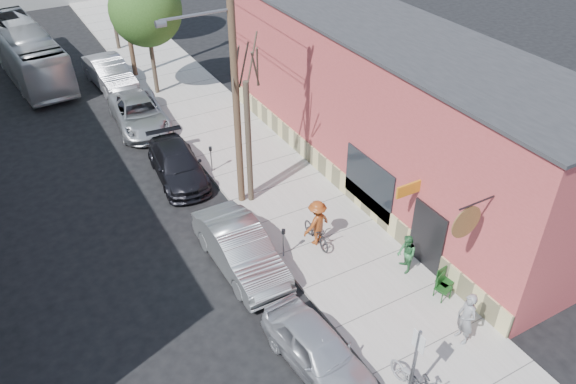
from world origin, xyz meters
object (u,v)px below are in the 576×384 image
parking_meter_far (211,155)px  bus (26,52)px  cyclist (317,223)px  car_4 (110,73)px  patio_chair_b (443,288)px  patron_green (406,254)px  car_1 (241,249)px  car_3 (140,114)px  tree_bare (249,144)px  patio_chair_a (444,282)px  parked_bike_b (414,383)px  patron_grey (466,318)px  car_0 (318,349)px  parking_meter_near (284,238)px  car_2 (178,165)px  utility_pole_near (234,84)px  tree_leafy_mid (146,10)px  sign_post (415,360)px

parking_meter_far → bus: 16.56m
cyclist → car_4: bearing=-94.7°
car_4 → cyclist: bearing=-85.3°
patio_chair_b → bus: bearing=89.1°
parking_meter_far → bus: (-5.31, 15.67, 0.55)m
patron_green → bus: (-8.69, 25.15, 0.62)m
patio_chair_b → car_1: 7.12m
patron_green → car_3: bearing=-143.5°
car_3 → car_4: car_4 is taller
tree_bare → car_3: size_ratio=1.01×
patio_chair_a → parked_bike_b: bearing=-151.0°
patron_grey → parked_bike_b: patron_grey is taller
patron_green → car_0: (-4.83, -1.87, -0.20)m
parking_meter_near → bus: size_ratio=0.11×
cyclist → car_2: size_ratio=0.39×
cyclist → car_4: size_ratio=0.37×
parked_bike_b → car_4: 25.37m
utility_pole_near → parked_bike_b: 11.92m
parking_meter_near → car_3: bearing=96.5°
parked_bike_b → utility_pole_near: bearing=89.8°
cyclist → parked_bike_b: (-1.15, -7.02, -0.42)m
car_3 → car_4: 5.72m
utility_pole_near → car_1: (-1.67, -3.57, -4.59)m
car_4 → tree_bare: bearing=-86.5°
car_2 → car_3: 5.55m
utility_pole_near → bus: 19.54m
parking_meter_far → car_3: car_3 is taller
tree_bare → car_3: (-2.00, 8.83, -2.08)m
cyclist → parked_bike_b: 7.12m
car_4 → parked_bike_b: bearing=-90.3°
tree_leafy_mid → patio_chair_b: (3.07, -20.45, -4.27)m
utility_pole_near → car_3: 9.96m
sign_post → parking_meter_far: bearing=90.4°
tree_leafy_mid → car_1: bearing=-97.6°
parked_bike_b → patron_green: bearing=52.3°
patron_grey → car_1: size_ratio=0.38×
tree_leafy_mid → patron_green: bearing=-81.4°
sign_post → parked_bike_b: size_ratio=1.42×
car_1 → car_4: bearing=88.9°
patron_grey → parking_meter_near: bearing=-146.7°
utility_pole_near → car_0: size_ratio=2.38×
tree_bare → car_3: bearing=102.8°
patio_chair_b → patron_green: 1.73m
patio_chair_a → car_2: size_ratio=0.18×
parking_meter_far → utility_pole_near: size_ratio=0.12×
parked_bike_b → bus: (-5.61, 29.29, 0.87)m
cyclist → patio_chair_b: bearing=101.6°
patron_grey → car_3: 19.30m
car_1 → car_0: bearing=-89.9°
patron_green → cyclist: 3.46m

